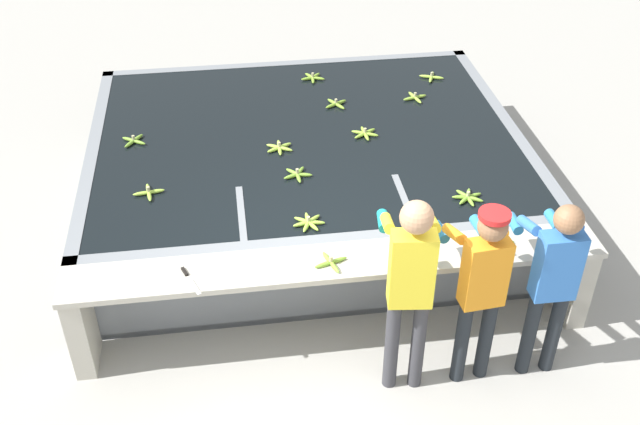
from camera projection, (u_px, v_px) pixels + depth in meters
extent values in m
plane|color=#A3A099|center=(340.00, 355.00, 6.20)|extent=(80.00, 80.00, 0.00)
cube|color=gray|center=(307.00, 201.00, 7.96)|extent=(4.30, 3.53, 0.06)
cube|color=gray|center=(332.00, 277.00, 6.36)|extent=(4.30, 0.12, 0.84)
cube|color=gray|center=(289.00, 95.00, 9.10)|extent=(4.30, 0.12, 0.84)
cube|color=gray|center=(100.00, 185.00, 7.49)|extent=(0.12, 3.53, 0.84)
cube|color=gray|center=(501.00, 155.00, 7.97)|extent=(0.12, 3.53, 0.84)
cube|color=black|center=(307.00, 167.00, 7.71)|extent=(4.06, 3.29, 0.77)
cube|color=gray|center=(244.00, 251.00, 6.65)|extent=(0.06, 0.80, 0.84)
cube|color=gray|center=(402.00, 237.00, 6.81)|extent=(0.06, 0.80, 0.84)
cube|color=#B7B2A3|center=(338.00, 262.00, 5.90)|extent=(4.30, 0.45, 0.05)
cube|color=#B7B2A3|center=(81.00, 326.00, 5.92)|extent=(0.16, 0.41, 0.79)
cube|color=#B7B2A3|center=(574.00, 279.00, 6.38)|extent=(0.16, 0.41, 0.79)
cylinder|color=#38383D|center=(392.00, 344.00, 5.70)|extent=(0.11, 0.11, 0.87)
cylinder|color=#38383D|center=(418.00, 344.00, 5.71)|extent=(0.11, 0.11, 0.87)
cube|color=yellow|center=(412.00, 269.00, 5.27)|extent=(0.34, 0.21, 0.62)
sphere|color=tan|center=(417.00, 217.00, 5.00)|extent=(0.24, 0.24, 0.24)
cylinder|color=yellow|center=(388.00, 223.00, 5.34)|extent=(0.12, 0.32, 0.18)
cylinder|color=teal|center=(383.00, 221.00, 5.64)|extent=(0.11, 0.21, 0.08)
cylinder|color=yellow|center=(432.00, 223.00, 5.34)|extent=(0.12, 0.32, 0.18)
cylinder|color=teal|center=(425.00, 220.00, 5.64)|extent=(0.11, 0.21, 0.08)
cylinder|color=#1E2328|center=(462.00, 342.00, 5.78)|extent=(0.11, 0.11, 0.80)
cylinder|color=#1E2328|center=(486.00, 338.00, 5.81)|extent=(0.11, 0.11, 0.80)
cube|color=orange|center=(485.00, 273.00, 5.39)|extent=(0.33, 0.20, 0.56)
sphere|color=#896042|center=(493.00, 227.00, 5.15)|extent=(0.22, 0.22, 0.22)
cylinder|color=red|center=(495.00, 215.00, 5.09)|extent=(0.23, 0.23, 0.04)
cylinder|color=orange|center=(454.00, 234.00, 5.45)|extent=(0.11, 0.32, 0.18)
cylinder|color=teal|center=(440.00, 232.00, 5.74)|extent=(0.10, 0.21, 0.08)
cylinder|color=orange|center=(495.00, 228.00, 5.51)|extent=(0.11, 0.32, 0.18)
cylinder|color=teal|center=(479.00, 226.00, 5.80)|extent=(0.10, 0.21, 0.08)
cylinder|color=#1E2328|center=(529.00, 334.00, 5.84)|extent=(0.11, 0.11, 0.80)
cylinder|color=#1E2328|center=(554.00, 331.00, 5.86)|extent=(0.11, 0.11, 0.80)
cube|color=blue|center=(558.00, 266.00, 5.45)|extent=(0.32, 0.17, 0.57)
sphere|color=#896042|center=(569.00, 220.00, 5.21)|extent=(0.22, 0.22, 0.22)
cylinder|color=blue|center=(529.00, 226.00, 5.52)|extent=(0.08, 0.31, 0.18)
cylinder|color=teal|center=(514.00, 223.00, 5.82)|extent=(0.09, 0.20, 0.08)
cylinder|color=blue|center=(570.00, 222.00, 5.56)|extent=(0.08, 0.31, 0.18)
cylinder|color=teal|center=(554.00, 220.00, 5.85)|extent=(0.09, 0.20, 0.08)
ellipsoid|color=#75A333|center=(298.00, 178.00, 6.82)|extent=(0.05, 0.17, 0.04)
ellipsoid|color=#75A333|center=(303.00, 175.00, 6.86)|extent=(0.17, 0.07, 0.04)
ellipsoid|color=#75A333|center=(300.00, 171.00, 6.90)|extent=(0.12, 0.16, 0.04)
ellipsoid|color=#75A333|center=(293.00, 172.00, 6.89)|extent=(0.14, 0.15, 0.04)
ellipsoid|color=#75A333|center=(292.00, 176.00, 6.84)|extent=(0.17, 0.10, 0.04)
cylinder|color=tan|center=(297.00, 171.00, 6.84)|extent=(0.03, 0.03, 0.04)
ellipsoid|color=#7FAD33|center=(332.00, 105.00, 7.95)|extent=(0.16, 0.12, 0.04)
ellipsoid|color=#7FAD33|center=(339.00, 106.00, 7.95)|extent=(0.12, 0.16, 0.04)
ellipsoid|color=#7FAD33|center=(340.00, 102.00, 8.01)|extent=(0.16, 0.12, 0.04)
ellipsoid|color=#7FAD33|center=(333.00, 102.00, 8.02)|extent=(0.12, 0.16, 0.04)
cylinder|color=tan|center=(336.00, 101.00, 7.96)|extent=(0.03, 0.03, 0.04)
ellipsoid|color=#9EC642|center=(280.00, 150.00, 7.21)|extent=(0.04, 0.17, 0.04)
ellipsoid|color=#9EC642|center=(284.00, 149.00, 7.23)|extent=(0.16, 0.12, 0.04)
ellipsoid|color=#9EC642|center=(284.00, 146.00, 7.28)|extent=(0.17, 0.11, 0.04)
ellipsoid|color=#9EC642|center=(279.00, 145.00, 7.29)|extent=(0.04, 0.17, 0.04)
ellipsoid|color=#9EC642|center=(274.00, 146.00, 7.27)|extent=(0.16, 0.12, 0.04)
ellipsoid|color=#9EC642|center=(275.00, 149.00, 7.22)|extent=(0.17, 0.11, 0.04)
cylinder|color=tan|center=(279.00, 144.00, 7.23)|extent=(0.03, 0.03, 0.04)
ellipsoid|color=#75A333|center=(138.00, 142.00, 7.33)|extent=(0.16, 0.13, 0.04)
ellipsoid|color=#75A333|center=(137.00, 138.00, 7.39)|extent=(0.13, 0.16, 0.04)
ellipsoid|color=#75A333|center=(129.00, 140.00, 7.37)|extent=(0.16, 0.13, 0.04)
ellipsoid|color=#75A333|center=(130.00, 143.00, 7.31)|extent=(0.13, 0.16, 0.04)
cylinder|color=tan|center=(133.00, 138.00, 7.33)|extent=(0.03, 0.03, 0.04)
ellipsoid|color=#93BC3D|center=(410.00, 98.00, 8.08)|extent=(0.17, 0.08, 0.04)
ellipsoid|color=#93BC3D|center=(417.00, 100.00, 8.06)|extent=(0.08, 0.17, 0.04)
ellipsoid|color=#93BC3D|center=(419.00, 97.00, 8.12)|extent=(0.17, 0.08, 0.04)
ellipsoid|color=#93BC3D|center=(412.00, 95.00, 8.14)|extent=(0.08, 0.17, 0.04)
cylinder|color=tan|center=(415.00, 95.00, 8.08)|extent=(0.03, 0.03, 0.04)
ellipsoid|color=#7FAD33|center=(310.00, 76.00, 8.53)|extent=(0.12, 0.16, 0.04)
ellipsoid|color=#7FAD33|center=(308.00, 78.00, 8.48)|extent=(0.17, 0.07, 0.04)
ellipsoid|color=#7FAD33|center=(313.00, 80.00, 8.45)|extent=(0.05, 0.17, 0.04)
ellipsoid|color=#7FAD33|center=(317.00, 78.00, 8.48)|extent=(0.17, 0.10, 0.04)
ellipsoid|color=#7FAD33|center=(315.00, 76.00, 8.53)|extent=(0.14, 0.15, 0.04)
cylinder|color=tan|center=(313.00, 75.00, 8.48)|extent=(0.03, 0.03, 0.04)
ellipsoid|color=#75A333|center=(468.00, 194.00, 6.61)|extent=(0.10, 0.17, 0.04)
ellipsoid|color=#75A333|center=(463.00, 194.00, 6.60)|extent=(0.12, 0.17, 0.04)
ellipsoid|color=#75A333|center=(462.00, 197.00, 6.57)|extent=(0.17, 0.06, 0.04)
ellipsoid|color=#75A333|center=(465.00, 200.00, 6.53)|extent=(0.15, 0.14, 0.04)
ellipsoid|color=#75A333|center=(470.00, 201.00, 6.52)|extent=(0.05, 0.17, 0.04)
ellipsoid|color=#75A333|center=(474.00, 199.00, 6.54)|extent=(0.16, 0.13, 0.04)
ellipsoid|color=#75A333|center=(473.00, 196.00, 6.58)|extent=(0.17, 0.08, 0.04)
cylinder|color=tan|center=(468.00, 194.00, 6.54)|extent=(0.03, 0.03, 0.04)
ellipsoid|color=#93BC3D|center=(303.00, 220.00, 6.29)|extent=(0.16, 0.13, 0.04)
ellipsoid|color=#93BC3D|center=(302.00, 224.00, 6.25)|extent=(0.17, 0.08, 0.04)
ellipsoid|color=#93BC3D|center=(307.00, 226.00, 6.22)|extent=(0.10, 0.17, 0.04)
ellipsoid|color=#93BC3D|center=(312.00, 225.00, 6.23)|extent=(0.11, 0.17, 0.04)
ellipsoid|color=#93BC3D|center=(315.00, 222.00, 6.26)|extent=(0.17, 0.07, 0.04)
ellipsoid|color=#93BC3D|center=(313.00, 219.00, 6.30)|extent=(0.15, 0.14, 0.04)
ellipsoid|color=#93BC3D|center=(307.00, 218.00, 6.31)|extent=(0.04, 0.17, 0.04)
cylinder|color=tan|center=(308.00, 219.00, 6.24)|extent=(0.03, 0.03, 0.04)
ellipsoid|color=#9EC642|center=(148.00, 189.00, 6.67)|extent=(0.06, 0.17, 0.04)
ellipsoid|color=#9EC642|center=(142.00, 193.00, 6.61)|extent=(0.17, 0.06, 0.04)
ellipsoid|color=#9EC642|center=(149.00, 196.00, 6.58)|extent=(0.06, 0.17, 0.04)
ellipsoid|color=#9EC642|center=(155.00, 191.00, 6.64)|extent=(0.17, 0.06, 0.04)
cylinder|color=tan|center=(148.00, 189.00, 6.60)|extent=(0.03, 0.03, 0.04)
ellipsoid|color=#9EC642|center=(431.00, 79.00, 8.47)|extent=(0.10, 0.17, 0.04)
ellipsoid|color=#9EC642|center=(436.00, 78.00, 8.50)|extent=(0.17, 0.10, 0.04)
ellipsoid|color=#9EC642|center=(432.00, 75.00, 8.55)|extent=(0.10, 0.17, 0.04)
ellipsoid|color=#9EC642|center=(427.00, 77.00, 8.52)|extent=(0.17, 0.10, 0.04)
cylinder|color=tan|center=(432.00, 74.00, 8.49)|extent=(0.03, 0.03, 0.04)
ellipsoid|color=#8CB738|center=(366.00, 136.00, 7.43)|extent=(0.05, 0.17, 0.04)
ellipsoid|color=#8CB738|center=(370.00, 134.00, 7.46)|extent=(0.17, 0.11, 0.04)
ellipsoid|color=#8CB738|center=(369.00, 132.00, 7.50)|extent=(0.16, 0.12, 0.04)
ellipsoid|color=#8CB738|center=(364.00, 131.00, 7.51)|extent=(0.05, 0.17, 0.04)
ellipsoid|color=#8CB738|center=(360.00, 133.00, 7.49)|extent=(0.17, 0.11, 0.04)
ellipsoid|color=#8CB738|center=(361.00, 135.00, 7.44)|extent=(0.16, 0.12, 0.04)
cylinder|color=tan|center=(365.00, 130.00, 7.45)|extent=(0.03, 0.03, 0.04)
ellipsoid|color=#75A333|center=(337.00, 260.00, 5.85)|extent=(0.17, 0.09, 0.04)
ellipsoid|color=#75A333|center=(328.00, 258.00, 5.87)|extent=(0.09, 0.17, 0.04)
ellipsoid|color=#75A333|center=(325.00, 264.00, 5.82)|extent=(0.17, 0.09, 0.04)
ellipsoid|color=#75A333|center=(334.00, 266.00, 5.79)|extent=(0.09, 0.17, 0.04)
cylinder|color=tan|center=(331.00, 259.00, 5.81)|extent=(0.03, 0.03, 0.04)
ellipsoid|color=#75A333|center=(490.00, 241.00, 6.05)|extent=(0.17, 0.06, 0.04)
ellipsoid|color=#75A333|center=(495.00, 245.00, 6.01)|extent=(0.14, 0.15, 0.04)
ellipsoid|color=#75A333|center=(501.00, 245.00, 6.01)|extent=(0.09, 0.17, 0.04)
ellipsoid|color=#75A333|center=(504.00, 242.00, 6.05)|extent=(0.17, 0.06, 0.04)
ellipsoid|color=#75A333|center=(499.00, 238.00, 6.09)|extent=(0.14, 0.15, 0.04)
ellipsoid|color=#75A333|center=(493.00, 238.00, 6.09)|extent=(0.09, 0.17, 0.04)
cylinder|color=tan|center=(498.00, 238.00, 6.03)|extent=(0.03, 0.03, 0.04)
cube|color=silver|center=(573.00, 240.00, 6.08)|extent=(0.20, 0.10, 0.00)
cube|color=black|center=(555.00, 247.00, 6.00)|extent=(0.10, 0.06, 0.02)
cube|color=silver|center=(194.00, 286.00, 5.62)|extent=(0.10, 0.20, 0.00)
cube|color=black|center=(185.00, 271.00, 5.76)|extent=(0.06, 0.10, 0.02)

